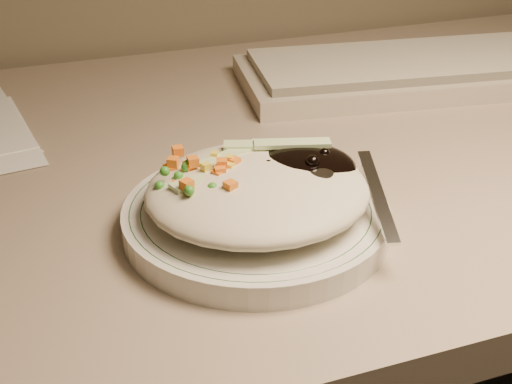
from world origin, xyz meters
name	(u,v)px	position (x,y,z in m)	size (l,w,h in m)	color
desk	(286,287)	(0.00, 1.38, 0.54)	(1.40, 0.70, 0.74)	gray
plate	(256,218)	(-0.10, 1.22, 0.75)	(0.23, 0.23, 0.02)	silver
plate_rim	(256,208)	(-0.10, 1.22, 0.76)	(0.22, 0.22, 0.00)	#144723
meal	(261,186)	(-0.09, 1.22, 0.78)	(0.21, 0.19, 0.05)	#C1B79C
keyboard	(434,69)	(0.25, 1.49, 0.76)	(0.52, 0.25, 0.04)	#ACA08D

